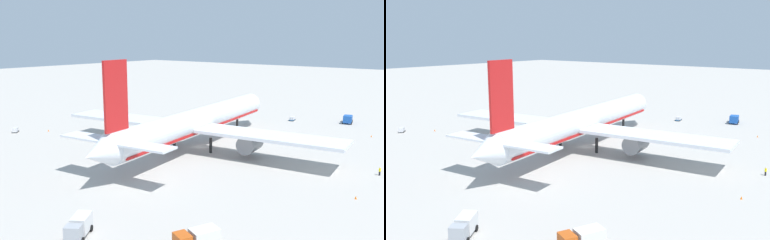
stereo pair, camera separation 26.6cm
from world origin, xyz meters
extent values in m
plane|color=#ADA8A0|center=(0.00, 0.00, 0.00)|extent=(600.00, 600.00, 0.00)
cylinder|color=silver|center=(0.00, 0.00, 6.61)|extent=(63.45, 14.31, 6.12)
cone|color=silver|center=(33.75, 4.44, 6.61)|extent=(5.64, 6.58, 6.00)
cone|color=silver|center=(-34.36, -4.52, 6.61)|extent=(6.82, 6.56, 5.81)
cube|color=red|center=(-29.34, -3.86, 16.09)|extent=(6.01, 1.28, 12.83)
cube|color=silver|center=(-30.69, 2.51, 7.84)|extent=(5.82, 11.62, 0.36)
cube|color=silver|center=(-28.99, -10.36, 7.84)|extent=(5.82, 11.62, 0.36)
cube|color=silver|center=(-5.65, 18.74, 5.70)|extent=(13.17, 33.42, 0.70)
cylinder|color=slate|center=(-4.03, 14.04, 3.64)|extent=(5.76, 4.09, 3.42)
cube|color=silver|center=(-0.61, -19.57, 5.70)|extent=(13.17, 33.42, 0.70)
cylinder|color=slate|center=(-0.26, -14.60, 3.29)|extent=(6.48, 4.86, 4.11)
cylinder|color=black|center=(21.93, 2.88, 1.78)|extent=(0.70, 0.70, 3.56)
cylinder|color=black|center=(-3.79, 4.60, 1.78)|extent=(0.70, 0.70, 3.56)
cylinder|color=black|center=(-2.47, -5.43, 1.78)|extent=(0.70, 0.70, 3.56)
cube|color=red|center=(0.00, 0.00, 4.93)|extent=(60.91, 13.68, 0.50)
cube|color=#999EA5|center=(-49.21, -17.60, 1.51)|extent=(2.60, 2.71, 2.13)
cube|color=silver|center=(-46.66, -15.87, 1.56)|extent=(4.11, 3.73, 2.23)
cube|color=black|center=(-49.70, -17.93, 2.05)|extent=(1.06, 1.51, 0.94)
cylinder|color=black|center=(-49.66, -16.63, 0.45)|extent=(0.91, 0.75, 0.90)
cylinder|color=black|center=(-45.45, -16.32, 0.45)|extent=(0.91, 0.75, 0.90)
cylinder|color=black|center=(-46.64, -14.58, 0.45)|extent=(0.91, 0.75, 0.90)
cube|color=#194CA5|center=(50.51, -19.19, 1.52)|extent=(2.24, 2.81, 2.14)
cube|color=#194CA5|center=(53.44, -18.45, 1.36)|extent=(3.98, 3.25, 1.82)
cube|color=black|center=(49.94, -19.33, 2.06)|extent=(0.59, 2.04, 0.94)
cylinder|color=black|center=(50.97, -20.35, 0.45)|extent=(0.95, 0.51, 0.90)
cylinder|color=black|center=(50.37, -17.95, 0.45)|extent=(0.95, 0.51, 0.90)
cylinder|color=black|center=(54.45, -19.47, 0.45)|extent=(0.95, 0.51, 0.90)
cylinder|color=black|center=(53.85, -17.07, 0.45)|extent=(0.95, 0.51, 0.90)
cube|color=silver|center=(-39.11, -31.13, 1.44)|extent=(4.26, 3.59, 1.98)
cube|color=black|center=(-42.59, -29.66, 1.94)|extent=(0.85, 1.86, 0.87)
cylinder|color=black|center=(-37.95, -30.34, 0.45)|extent=(0.95, 0.63, 0.90)
cube|color=gray|center=(53.79, 19.74, 0.28)|extent=(2.25, 3.03, 0.15)
cylinder|color=#333338|center=(53.22, 21.29, 0.28)|extent=(0.28, 0.59, 0.08)
cube|color=silver|center=(53.79, 19.74, 0.83)|extent=(1.97, 2.57, 0.96)
cylinder|color=black|center=(52.78, 20.46, 0.20)|extent=(0.25, 0.42, 0.40)
cylinder|color=black|center=(54.09, 20.94, 0.20)|extent=(0.25, 0.42, 0.40)
cylinder|color=black|center=(53.49, 18.53, 0.20)|extent=(0.25, 0.42, 0.40)
cylinder|color=black|center=(54.80, 19.01, 0.20)|extent=(0.25, 0.42, 0.40)
cube|color=#26598C|center=(45.47, -3.22, 0.28)|extent=(2.96, 1.84, 0.15)
cylinder|color=#333338|center=(43.81, -3.50, 0.28)|extent=(0.60, 0.18, 0.08)
cube|color=silver|center=(45.47, -3.22, 0.82)|extent=(2.50, 1.63, 0.94)
cylinder|color=black|center=(44.55, -4.08, 0.20)|extent=(0.41, 0.19, 0.40)
cylinder|color=black|center=(44.32, -2.70, 0.20)|extent=(0.41, 0.19, 0.40)
cylinder|color=black|center=(46.62, -3.73, 0.20)|extent=(0.41, 0.19, 0.40)
cylinder|color=black|center=(46.39, -2.35, 0.20)|extent=(0.41, 0.19, 0.40)
cube|color=gray|center=(-19.66, 50.62, 0.28)|extent=(2.62, 2.68, 0.15)
cylinder|color=#333338|center=(-18.66, 51.70, 0.28)|extent=(0.47, 0.50, 0.08)
cube|color=silver|center=(-19.66, 50.62, 0.86)|extent=(2.26, 2.30, 1.01)
cylinder|color=black|center=(-19.57, 51.75, 0.20)|extent=(0.36, 0.38, 0.40)
cylinder|color=black|center=(-18.54, 50.80, 0.20)|extent=(0.36, 0.38, 0.40)
cylinder|color=black|center=(-20.78, 50.43, 0.20)|extent=(0.36, 0.38, 0.40)
cylinder|color=black|center=(-19.75, 49.48, 0.20)|extent=(0.36, 0.38, 0.40)
cylinder|color=black|center=(4.80, -40.81, 0.41)|extent=(0.36, 0.36, 0.82)
cylinder|color=yellow|center=(4.80, -40.81, 1.12)|extent=(0.45, 0.45, 0.61)
sphere|color=beige|center=(4.80, -40.81, 1.54)|extent=(0.22, 0.22, 0.22)
cone|color=orange|center=(-10.58, -41.15, 0.28)|extent=(0.36, 0.36, 0.55)
cone|color=orange|center=(37.37, -30.12, 0.28)|extent=(0.36, 0.36, 0.55)
cone|color=orange|center=(-12.99, 44.48, 0.28)|extent=(0.36, 0.36, 0.55)
camera|label=1|loc=(-78.78, -60.76, 26.24)|focal=39.11mm
camera|label=2|loc=(-78.61, -60.97, 26.24)|focal=39.11mm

